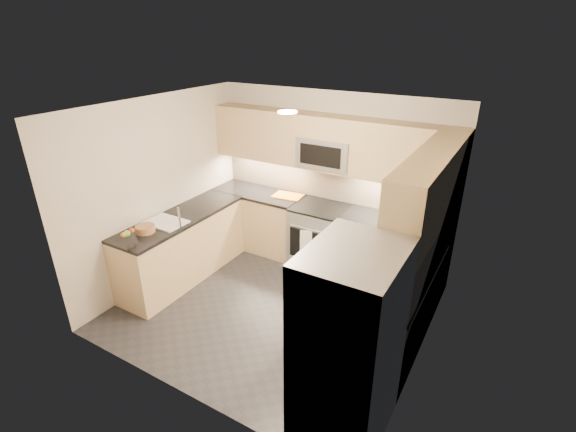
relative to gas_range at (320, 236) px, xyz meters
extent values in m
cube|color=#26262C|center=(0.00, -1.28, -0.46)|extent=(3.60, 3.20, 0.00)
cube|color=beige|center=(0.00, -1.28, 2.04)|extent=(3.60, 3.20, 0.02)
cube|color=beige|center=(0.00, 0.32, 0.79)|extent=(3.60, 0.02, 2.50)
cube|color=beige|center=(0.00, -2.88, 0.79)|extent=(3.60, 0.02, 2.50)
cube|color=beige|center=(-1.80, -1.28, 0.79)|extent=(0.02, 3.20, 2.50)
cube|color=beige|center=(1.80, -1.28, 0.79)|extent=(0.02, 3.20, 2.50)
cube|color=tan|center=(-1.09, 0.02, -0.01)|extent=(1.42, 0.60, 0.90)
cube|color=tan|center=(1.09, 0.02, -0.01)|extent=(1.42, 0.60, 0.90)
cube|color=tan|center=(1.50, -1.12, -0.01)|extent=(0.60, 1.70, 0.90)
cube|color=tan|center=(-1.50, -1.28, -0.01)|extent=(0.60, 2.00, 0.90)
cube|color=black|center=(-1.09, 0.02, 0.47)|extent=(1.42, 0.63, 0.04)
cube|color=black|center=(1.09, 0.02, 0.47)|extent=(1.42, 0.63, 0.04)
cube|color=black|center=(1.50, -1.12, 0.47)|extent=(0.63, 1.70, 0.04)
cube|color=black|center=(-1.50, -1.28, 0.47)|extent=(0.63, 2.00, 0.04)
cube|color=tan|center=(0.00, 0.15, 1.37)|extent=(3.60, 0.35, 0.75)
cube|color=tan|center=(1.62, -1.00, 1.37)|extent=(0.35, 1.95, 0.75)
cube|color=tan|center=(0.00, 0.32, 0.74)|extent=(3.60, 0.01, 0.51)
cube|color=tan|center=(1.80, -0.82, 0.74)|extent=(0.01, 2.30, 0.51)
cube|color=#97999E|center=(0.00, 0.00, 0.00)|extent=(0.76, 0.65, 0.91)
cube|color=black|center=(0.00, 0.00, 0.46)|extent=(0.76, 0.65, 0.03)
cube|color=black|center=(0.00, -0.33, -0.01)|extent=(0.62, 0.02, 0.45)
cylinder|color=#B2B5BA|center=(0.00, -0.35, 0.26)|extent=(0.60, 0.02, 0.02)
cube|color=#97999E|center=(0.00, 0.12, 1.24)|extent=(0.76, 0.40, 0.40)
cube|color=black|center=(0.00, -0.08, 1.24)|extent=(0.60, 0.01, 0.28)
cube|color=#A4A7AC|center=(1.45, -2.43, 0.45)|extent=(0.70, 0.90, 1.80)
cylinder|color=#B2B5BA|center=(1.08, -2.61, 0.49)|extent=(0.02, 0.02, 1.20)
cylinder|color=#B2B5BA|center=(1.08, -2.25, 0.49)|extent=(0.02, 0.02, 1.20)
cube|color=white|center=(-1.50, -1.53, 0.42)|extent=(0.52, 0.38, 0.16)
cylinder|color=silver|center=(-1.24, -1.53, 0.62)|extent=(0.03, 0.03, 0.28)
cylinder|color=#69C755|center=(1.56, -0.06, 0.57)|extent=(0.34, 0.34, 0.17)
cube|color=orange|center=(-0.60, 0.09, 0.49)|extent=(0.46, 0.35, 0.01)
cylinder|color=#A3734C|center=(-1.52, -1.84, 0.53)|extent=(0.26, 0.26, 0.09)
sphere|color=#BD3A15|center=(-1.51, -2.05, 0.60)|extent=(0.06, 0.06, 0.06)
sphere|color=#6FB74E|center=(-1.49, -2.13, 0.60)|extent=(0.08, 0.08, 0.08)
cube|color=silver|center=(-0.03, -0.37, 0.10)|extent=(0.16, 0.08, 0.31)
sphere|color=orange|center=(-1.50, -2.17, 0.60)|extent=(0.06, 0.06, 0.06)
camera|label=1|loc=(2.36, -4.95, 2.82)|focal=26.00mm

